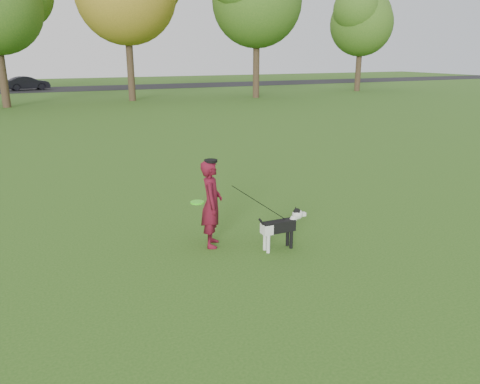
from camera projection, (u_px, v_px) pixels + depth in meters
name	position (u px, v px, depth m)	size (l,w,h in m)	color
ground	(228.00, 242.00, 8.38)	(120.00, 120.00, 0.00)	#285116
road	(58.00, 89.00, 43.22)	(120.00, 7.00, 0.02)	black
man	(212.00, 204.00, 8.04)	(0.56, 0.37, 1.53)	#5A0C22
dog	(282.00, 225.00, 7.99)	(0.94, 0.19, 0.71)	black
car_mid	(27.00, 83.00, 42.05)	(1.27, 3.65, 1.20)	black
man_held_items	(260.00, 203.00, 8.04)	(1.59, 0.75, 1.07)	#43EF1E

